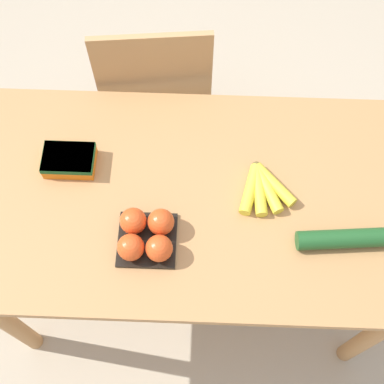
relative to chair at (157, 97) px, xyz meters
The scene contains 7 objects.
ground_plane 0.75m from the chair, 74.21° to the right, with size 12.00×12.00×0.00m, color #B7A88E.
dining_table 0.59m from the chair, 74.21° to the right, with size 1.36×0.74×0.77m.
chair is the anchor object (origin of this frame).
banana_bunch 0.69m from the chair, 54.96° to the right, with size 0.17×0.18×0.03m.
tomato_pack 0.76m from the chair, 87.36° to the right, with size 0.17×0.17×0.09m.
carrot_bag 0.59m from the chair, 115.92° to the right, with size 0.15×0.11×0.05m.
cucumber_near 0.94m from the chair, 48.91° to the right, with size 0.27×0.08×0.05m.
Camera 1 is at (0.03, -0.68, 2.20)m, focal length 50.00 mm.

